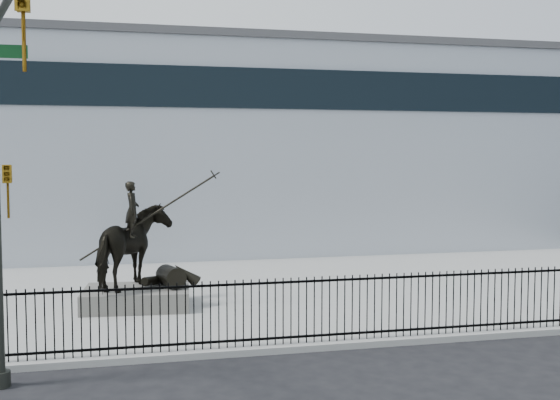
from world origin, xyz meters
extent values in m
plane|color=black|center=(0.00, 0.00, 0.00)|extent=(120.00, 120.00, 0.00)
cube|color=#999A97|center=(0.00, 7.00, 0.07)|extent=(30.00, 12.00, 0.15)
cube|color=#B4BBC4|center=(0.00, 20.00, 4.50)|extent=(44.00, 14.00, 9.00)
cube|color=black|center=(0.00, 1.25, 0.30)|extent=(22.00, 0.05, 0.05)
cube|color=black|center=(0.00, 1.25, 1.55)|extent=(22.00, 0.05, 0.05)
cube|color=black|center=(0.00, 1.25, 0.90)|extent=(22.00, 0.03, 1.50)
cube|color=#5E5C56|center=(-4.44, 5.59, 0.42)|extent=(3.02, 2.20, 0.54)
imported|color=black|center=(-4.44, 5.59, 1.83)|extent=(2.12, 2.42, 2.29)
imported|color=black|center=(-4.53, 5.60, 2.88)|extent=(0.41, 0.59, 1.55)
cylinder|color=black|center=(-4.13, 5.56, 2.64)|extent=(3.67, 0.35, 2.33)
cylinder|color=black|center=(-7.00, 0.20, 0.15)|extent=(0.36, 0.36, 0.30)
cylinder|color=black|center=(-6.40, -1.92, 6.60)|extent=(1.47, 4.84, 0.12)
imported|color=#AA7612|center=(-5.80, -4.05, 5.97)|extent=(0.18, 0.22, 1.10)
imported|color=#AA7612|center=(-6.78, 0.20, 3.70)|extent=(0.16, 0.20, 1.00)
camera|label=1|loc=(-4.51, -12.75, 4.39)|focal=42.00mm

